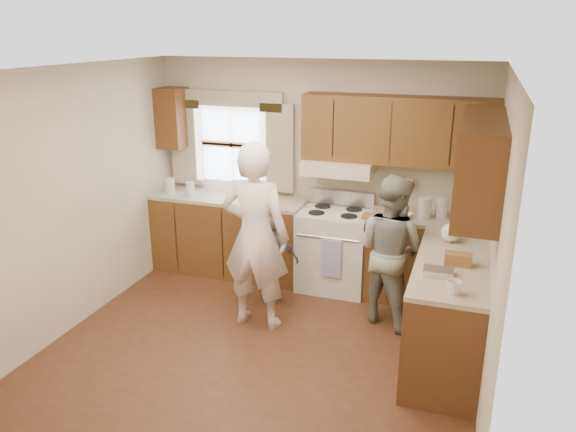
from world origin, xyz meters
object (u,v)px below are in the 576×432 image
at_px(stove, 335,248).
at_px(child, 272,260).
at_px(woman_left, 256,237).
at_px(woman_right, 390,250).

xyz_separation_m(stove, child, (-0.53, -0.59, 0.01)).
distance_m(woman_left, child, 0.65).
bearing_deg(child, woman_left, 77.81).
distance_m(woman_right, child, 1.26).
bearing_deg(woman_left, child, -86.83).
bearing_deg(woman_left, stove, -114.44).
relative_size(stove, woman_right, 0.71).
distance_m(stove, woman_left, 1.27).
bearing_deg(woman_left, woman_right, -156.93).
relative_size(woman_left, woman_right, 1.22).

